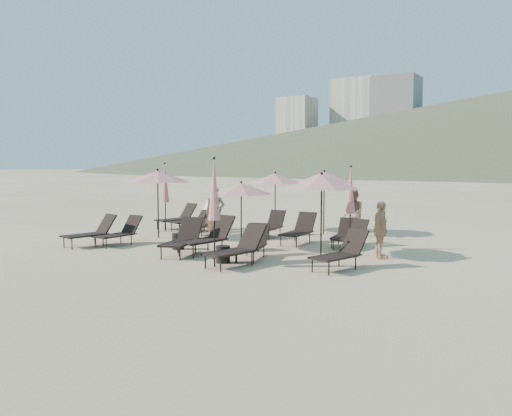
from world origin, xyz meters
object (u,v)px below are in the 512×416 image
Objects in this scene: umbrella_open_2 at (322,182)px; beachgoer_a at (215,213)px; lounger_10 at (344,233)px; lounger_9 at (299,230)px; lounger_12 at (208,236)px; umbrella_closed_1 at (350,191)px; lounger_6 at (197,216)px; lounger_13 at (178,217)px; lounger_0 at (91,232)px; umbrella_open_0 at (158,177)px; umbrella_closed_0 at (214,191)px; lounger_8 at (271,225)px; umbrella_open_1 at (241,189)px; lounger_5 at (341,252)px; side_table_0 at (178,241)px; lounger_11 at (351,235)px; umbrella_closed_2 at (165,184)px; lounger_2 at (183,238)px; umbrella_open_3 at (275,178)px; lounger_4 at (253,243)px; beachgoer_c at (381,230)px; lounger_3 at (237,247)px; beachgoer_b at (353,213)px; side_table_1 at (223,254)px; umbrella_open_4 at (324,177)px; lounger_7 at (206,222)px; lounger_1 at (120,232)px.

umbrella_open_2 reaches higher than beachgoer_a.
lounger_9 is at bearing -173.79° from lounger_10.
umbrella_closed_1 reaches higher than lounger_12.
lounger_13 is at bearing -171.23° from lounger_6.
umbrella_open_0 reaches higher than lounger_0.
umbrella_closed_0 reaches higher than lounger_6.
umbrella_open_1 is at bearing -85.22° from lounger_8.
lounger_5 is at bearing -72.07° from umbrella_closed_1.
lounger_13 is (-8.86, 4.10, 0.03)m from lounger_5.
umbrella_open_1 is 2.50m from side_table_0.
umbrella_open_0 reaches higher than umbrella_open_2.
umbrella_closed_2 is (-7.49, -0.24, 1.46)m from lounger_11.
umbrella_open_2 is at bearing -100.30° from umbrella_closed_1.
lounger_13 is 0.74× the size of umbrella_open_0.
lounger_2 is 6.32m from umbrella_open_3.
lounger_9 is at bearing 48.82° from side_table_0.
lounger_4 is 0.96× the size of lounger_9.
beachgoer_c reaches higher than lounger_5.
umbrella_open_2 is (1.21, 2.41, 1.62)m from lounger_3.
beachgoer_b is (5.84, 1.66, 0.29)m from lounger_6.
side_table_1 is at bearing -30.31° from lounger_12.
umbrella_open_4 reaches higher than beachgoer_b.
side_table_1 is at bearing -22.56° from side_table_0.
umbrella_closed_2 reaches higher than lounger_2.
lounger_5 is at bearing -19.45° from umbrella_closed_2.
beachgoer_a reaches higher than lounger_8.
lounger_11 is at bearing -19.07° from lounger_8.
umbrella_open_0 is 6.38m from umbrella_open_2.
beachgoer_b is at bearing -5.31° from beachgoer_c.
umbrella_open_1 is at bearing 111.90° from side_table_1.
lounger_11 is 5.34m from side_table_0.
lounger_5 is 0.74× the size of umbrella_open_3.
beachgoer_a is (2.51, 3.19, 0.46)m from lounger_0.
lounger_0 is 0.69× the size of umbrella_closed_1.
lounger_13 is 8.27m from umbrella_open_2.
umbrella_open_4 is (-0.48, 5.64, 1.69)m from lounger_4.
lounger_0 is 4.10m from lounger_12.
lounger_4 is 0.70× the size of umbrella_open_4.
lounger_6 is 0.96× the size of umbrella_open_1.
lounger_3 is at bearing -83.14° from beachgoer_a.
umbrella_open_1 is 1.32× the size of beachgoer_c.
umbrella_open_2 is at bearing -45.86° from lounger_8.
umbrella_closed_2 reaches higher than lounger_12.
lounger_12 is at bearing -29.86° from lounger_6.
lounger_9 is at bearing 17.06° from umbrella_open_0.
umbrella_open_0 is (-6.56, -1.62, 1.77)m from lounger_11.
side_table_1 is (3.93, -4.25, -0.22)m from lounger_7.
lounger_2 is 0.80× the size of umbrella_open_2.
side_table_0 is at bearing 169.49° from lounger_3.
lounger_4 is at bearing 6.45° from lounger_1.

